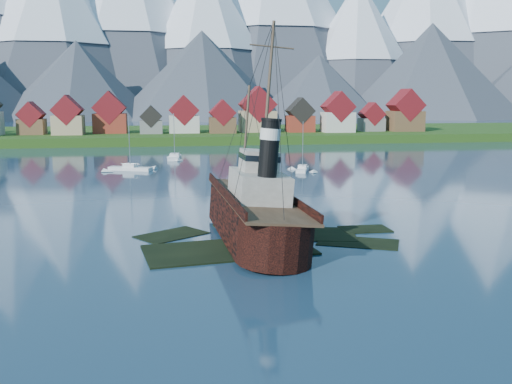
{
  "coord_description": "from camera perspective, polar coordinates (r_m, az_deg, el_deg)",
  "views": [
    {
      "loc": [
        -9.66,
        -61.55,
        16.54
      ],
      "look_at": [
        1.29,
        6.0,
        5.0
      ],
      "focal_mm": 40.0,
      "sensor_mm": 36.0,
      "label": 1
    }
  ],
  "objects": [
    {
      "name": "shore_bank",
      "position": [
        232.35,
        -6.83,
        5.42
      ],
      "size": [
        600.0,
        80.0,
        3.2
      ],
      "primitive_type": "cube",
      "color": "#1F4112",
      "rests_on": "ground"
    },
    {
      "name": "sailboat_d",
      "position": [
        127.79,
        4.67,
        2.22
      ],
      "size": [
        4.82,
        8.67,
        11.53
      ],
      "rotation": [
        0.0,
        0.0,
        -0.34
      ],
      "color": "silver",
      "rests_on": "ground"
    },
    {
      "name": "tugboat_wreck",
      "position": [
        68.11,
        -0.6,
        -1.69
      ],
      "size": [
        7.59,
        32.7,
        25.92
      ],
      "rotation": [
        0.0,
        0.08,
        0.04
      ],
      "color": "black",
      "rests_on": "ground"
    },
    {
      "name": "seawall",
      "position": [
        194.5,
        -6.35,
        4.63
      ],
      "size": [
        600.0,
        2.5,
        2.0
      ],
      "primitive_type": "cube",
      "color": "#3F3D38",
      "rests_on": "ground"
    },
    {
      "name": "ground",
      "position": [
        64.47,
        -0.28,
        -5.3
      ],
      "size": [
        1400.0,
        1400.0,
        0.0
      ],
      "primitive_type": "plane",
      "color": "#1C374F",
      "rests_on": "ground"
    },
    {
      "name": "sailboat_c",
      "position": [
        131.63,
        -12.46,
        2.25
      ],
      "size": [
        10.09,
        6.18,
        12.78
      ],
      "rotation": [
        0.0,
        0.0,
        1.17
      ],
      "color": "silver",
      "rests_on": "ground"
    },
    {
      "name": "sailboat_e",
      "position": [
        153.34,
        -8.14,
        3.39
      ],
      "size": [
        3.95,
        11.15,
        12.66
      ],
      "rotation": [
        0.0,
        0.0,
        -0.11
      ],
      "color": "silver",
      "rests_on": "ground"
    },
    {
      "name": "mountains",
      "position": [
        547.75,
        -8.58,
        17.11
      ],
      "size": [
        965.0,
        340.0,
        205.0
      ],
      "color": "#2D333D",
      "rests_on": "ground"
    },
    {
      "name": "town",
      "position": [
        215.16,
        -15.59,
        7.21
      ],
      "size": [
        250.96,
        16.69,
        17.3
      ],
      "color": "maroon",
      "rests_on": "ground"
    },
    {
      "name": "shoal",
      "position": [
        66.89,
        0.94,
        -5.05
      ],
      "size": [
        31.71,
        21.24,
        1.14
      ],
      "color": "black",
      "rests_on": "ground"
    }
  ]
}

